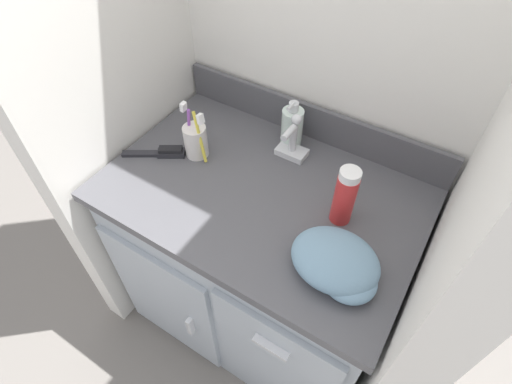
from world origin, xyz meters
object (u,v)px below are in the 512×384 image
object	(u,v)px
shaving_cream_can	(345,196)
hairbrush	(162,152)
toothbrush_cup	(196,140)
soap_dispenser	(292,127)
hand_towel	(338,264)

from	to	relation	value
shaving_cream_can	hairbrush	bearing A→B (deg)	-173.60
toothbrush_cup	soap_dispenser	world-z (taller)	toothbrush_cup
soap_dispenser	hairbrush	distance (m)	0.39
toothbrush_cup	hairbrush	world-z (taller)	toothbrush_cup
toothbrush_cup	shaving_cream_can	size ratio (longest dim) A/B	1.03
toothbrush_cup	shaving_cream_can	bearing A→B (deg)	0.21
toothbrush_cup	soap_dispenser	distance (m)	0.29
toothbrush_cup	shaving_cream_can	xyz separation A→B (m)	(0.46, 0.00, 0.03)
hairbrush	soap_dispenser	bearing A→B (deg)	7.84
shaving_cream_can	toothbrush_cup	bearing A→B (deg)	-179.79
hairbrush	hand_towel	xyz separation A→B (m)	(0.61, -0.09, 0.03)
soap_dispenser	shaving_cream_can	world-z (taller)	shaving_cream_can
shaving_cream_can	hairbrush	world-z (taller)	shaving_cream_can
toothbrush_cup	soap_dispenser	xyz separation A→B (m)	(0.21, 0.19, 0.01)
hairbrush	hand_towel	bearing A→B (deg)	-40.97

